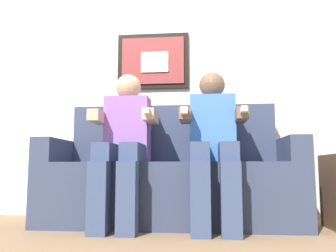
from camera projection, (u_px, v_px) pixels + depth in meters
ground_plane at (166, 233)px, 2.22m from camera, size 5.54×5.54×0.00m
back_wall_assembly at (174, 67)px, 3.13m from camera, size 4.26×0.10×2.60m
couch at (170, 181)px, 2.58m from camera, size 1.86×0.58×0.90m
person_on_left at (124, 140)px, 2.48m from camera, size 0.46×0.56×1.11m
person_on_right at (213, 139)px, 2.42m from camera, size 0.46×0.56×1.11m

